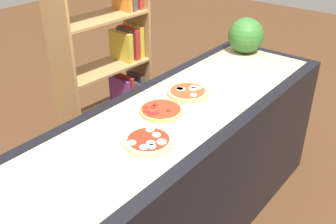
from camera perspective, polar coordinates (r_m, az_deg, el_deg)
counter at (r=2.33m, az=0.00°, el=-10.10°), size 2.51×0.74×0.90m
parchment_paper at (r=2.07m, az=0.00°, el=-0.46°), size 2.38×0.59×0.00m
pizza_mozzarella_0 at (r=1.84m, az=-2.87°, el=-4.25°), size 0.24×0.24×0.03m
pizza_pepperoni_1 at (r=2.09m, az=-1.06°, el=0.24°), size 0.24×0.24×0.03m
pizza_mozzarella_2 at (r=2.29m, az=2.89°, el=2.94°), size 0.25×0.25×0.03m
watermelon at (r=2.94m, az=11.32°, el=10.93°), size 0.26×0.26×0.26m
bookshelf at (r=3.07m, az=-7.90°, el=6.69°), size 0.75×0.33×1.55m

